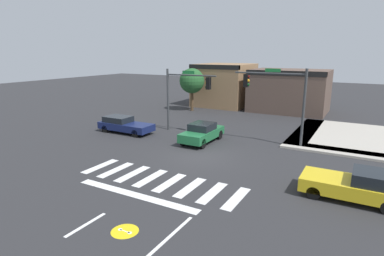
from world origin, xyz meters
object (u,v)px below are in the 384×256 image
Objects in this scene: car_navy at (124,125)px; roadside_tree at (192,81)px; traffic_signal_northeast at (277,92)px; car_yellow at (359,185)px; traffic_signal_northwest at (186,89)px; car_green at (202,133)px.

car_navy is 11.91m from roadside_tree.
traffic_signal_northeast is 9.64m from car_yellow.
traffic_signal_northeast is 14.82m from roadside_tree.
traffic_signal_northeast is at bearing -36.76° from roadside_tree.
traffic_signal_northwest is 9.99m from roadside_tree.
car_yellow is 0.92× the size of car_navy.
car_green is 0.86× the size of roadside_tree.
roadside_tree reaches higher than car_yellow.
roadside_tree is (-11.86, 8.86, -0.46)m from traffic_signal_northeast.
roadside_tree is at bearing -42.21° from car_yellow.
traffic_signal_northeast reaches higher than car_navy.
car_yellow is (10.53, -4.96, 0.00)m from car_green.
traffic_signal_northwest reaches higher than car_green.
car_green is at bearing 24.10° from traffic_signal_northeast.
roadside_tree is at bearing -36.76° from traffic_signal_northeast.
traffic_signal_northwest is at bearing -28.12° from car_yellow.
traffic_signal_northeast is at bearing 13.04° from car_navy.
traffic_signal_northeast is 7.41m from traffic_signal_northwest.
car_navy is (-4.41, -2.66, -2.91)m from traffic_signal_northwest.
traffic_signal_northeast is 12.54m from car_navy.
car_navy is at bearing 13.04° from traffic_signal_northeast.
car_yellow is at bearing 128.94° from traffic_signal_northeast.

